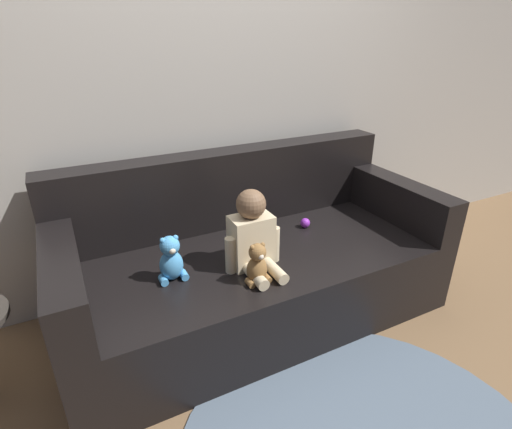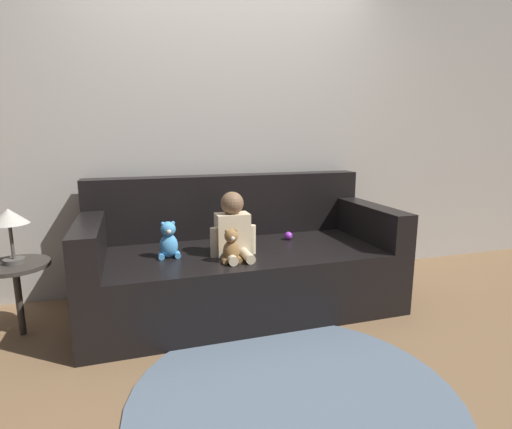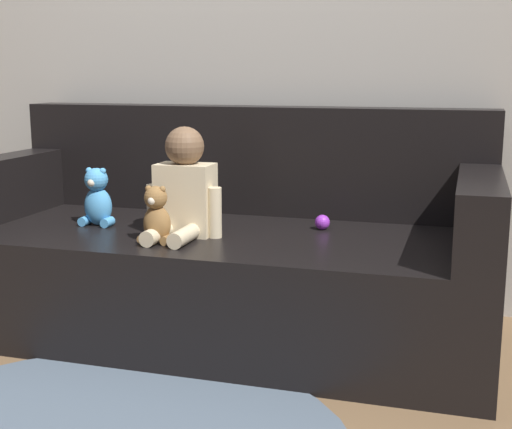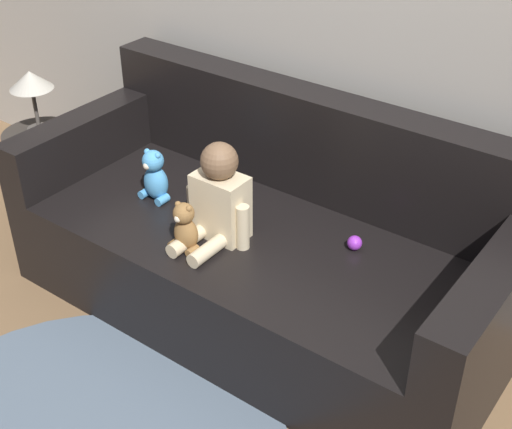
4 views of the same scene
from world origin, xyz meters
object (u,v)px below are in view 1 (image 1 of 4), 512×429
object	(u,v)px
plush_toy_side	(171,260)
toy_ball	(305,223)
person_baby	(253,236)
couch	(253,263)
teddy_bear_brown	(257,264)

from	to	relation	value
plush_toy_side	toy_ball	bearing A→B (deg)	11.57
plush_toy_side	person_baby	bearing A→B (deg)	-8.97
couch	person_baby	size ratio (longest dim) A/B	5.08
teddy_bear_brown	toy_ball	bearing A→B (deg)	36.23
person_baby	plush_toy_side	distance (m)	0.42
person_baby	teddy_bear_brown	world-z (taller)	person_baby
person_baby	couch	bearing A→B (deg)	63.05
couch	teddy_bear_brown	world-z (taller)	couch
person_baby	toy_ball	xyz separation A→B (m)	(0.50, 0.25, -0.15)
toy_ball	plush_toy_side	bearing A→B (deg)	-168.43
couch	teddy_bear_brown	size ratio (longest dim) A/B	9.94
teddy_bear_brown	plush_toy_side	bearing A→B (deg)	149.50
couch	plush_toy_side	distance (m)	0.59
teddy_bear_brown	plush_toy_side	xyz separation A→B (m)	(-0.36, 0.21, 0.01)
person_baby	plush_toy_side	bearing A→B (deg)	171.03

